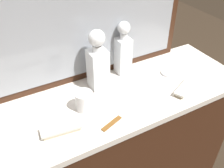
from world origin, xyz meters
The scene contains 9 objects.
dresser centered at (0.00, 0.00, 0.43)m, with size 1.39×0.47×0.85m.
dresser_mirror centered at (0.00, 0.22, 1.20)m, with size 1.05×0.03×0.68m.
crystal_decanter_center centered at (0.16, 0.17, 0.97)m, with size 0.07×0.07×0.29m.
crystal_decanter_front centered at (-0.02, 0.11, 0.98)m, with size 0.09×0.09×0.31m.
crystal_tumbler_rear centered at (-0.15, -0.01, 0.89)m, with size 0.08×0.08×0.09m.
silver_brush_far_left centered at (0.35, -0.12, 0.87)m, with size 0.17×0.11×0.02m.
silver_brush_center centered at (-0.29, -0.09, 0.87)m, with size 0.17×0.08×0.02m.
porcelain_dish centered at (0.36, 0.03, 0.86)m, with size 0.07×0.07×0.01m.
tortoiseshell_comb centered at (-0.09, -0.15, 0.86)m, with size 0.11×0.06×0.01m.
Camera 1 is at (-0.45, -0.82, 1.63)m, focal length 40.53 mm.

